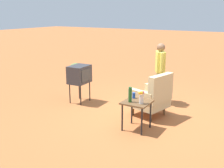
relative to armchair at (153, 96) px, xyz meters
name	(u,v)px	position (x,y,z in m)	size (l,w,h in m)	color
ground_plane	(147,113)	(-0.13, -0.18, -0.50)	(60.00, 60.00, 0.00)	#AD6033
armchair	(153,96)	(0.00, 0.00, 0.00)	(0.93, 0.94, 1.06)	brown
side_table	(137,106)	(0.86, 0.00, 0.03)	(0.56, 0.56, 0.62)	black
tv_on_stand	(79,75)	(0.03, -2.14, 0.28)	(0.61, 0.47, 1.03)	black
person_standing	(160,69)	(-1.05, -0.24, 0.44)	(0.51, 0.37, 1.64)	#2D3347
bottle_wine_green	(130,95)	(0.95, -0.12, 0.28)	(0.07, 0.07, 0.32)	#1E5623
soda_can_blue	(134,95)	(0.69, -0.16, 0.19)	(0.07, 0.07, 0.12)	blue
flower_vase	(141,97)	(0.93, 0.13, 0.27)	(0.14, 0.10, 0.27)	silver
shrub_near	(76,68)	(-2.89, -4.57, -0.30)	(0.52, 0.52, 0.40)	olive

